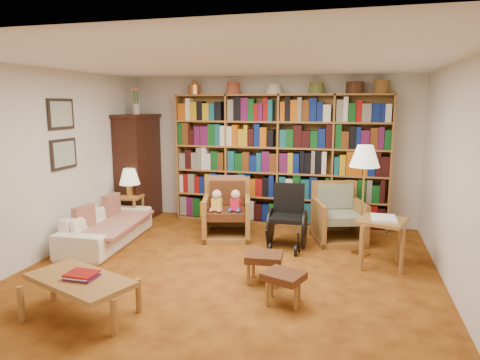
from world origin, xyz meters
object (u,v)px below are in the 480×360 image
(armchair_sage, at_px, (339,218))
(sofa, at_px, (107,226))
(side_table_lamp, at_px, (131,204))
(footstool_b, at_px, (284,278))
(armchair_leather, at_px, (228,213))
(floor_lamp, at_px, (365,161))
(wheelchair, at_px, (287,219))
(coffee_table, at_px, (80,282))
(side_table_papers, at_px, (382,227))
(footstool_a, at_px, (264,259))

(armchair_sage, bearing_deg, sofa, -162.42)
(side_table_lamp, bearing_deg, footstool_b, -36.26)
(armchair_leather, xyz_separation_m, floor_lamp, (1.98, -0.32, 0.92))
(armchair_leather, height_order, wheelchair, armchair_leather)
(coffee_table, bearing_deg, footstool_b, 23.02)
(sofa, xyz_separation_m, side_table_lamp, (-0.10, 0.89, 0.12))
(sofa, relative_size, floor_lamp, 1.19)
(armchair_sage, relative_size, side_table_papers, 1.36)
(wheelchair, height_order, footstool_a, wheelchair)
(side_table_papers, bearing_deg, sofa, -178.65)
(side_table_papers, bearing_deg, armchair_leather, 162.13)
(footstool_a, bearing_deg, side_table_papers, 33.89)
(footstool_a, bearing_deg, armchair_leather, 119.21)
(side_table_papers, bearing_deg, wheelchair, 160.67)
(armchair_sage, relative_size, coffee_table, 0.77)
(side_table_lamp, distance_m, footstool_a, 3.13)
(side_table_lamp, bearing_deg, coffee_table, -69.68)
(floor_lamp, distance_m, coffee_table, 3.77)
(side_table_lamp, height_order, armchair_leather, armchair_leather)
(side_table_lamp, distance_m, side_table_papers, 4.04)
(side_table_lamp, distance_m, armchair_leather, 1.74)
(armchair_leather, xyz_separation_m, coffee_table, (-0.65, -2.85, -0.02))
(sofa, relative_size, side_table_papers, 2.64)
(side_table_lamp, xyz_separation_m, footstool_b, (2.93, -2.15, -0.11))
(sofa, height_order, coffee_table, sofa)
(side_table_papers, xyz_separation_m, footstool_b, (-1.02, -1.35, -0.24))
(side_table_lamp, relative_size, footstool_a, 1.19)
(armchair_leather, bearing_deg, sofa, -153.72)
(wheelchair, bearing_deg, side_table_papers, -19.33)
(armchair_sage, xyz_separation_m, footstool_a, (-0.78, -1.85, -0.05))
(armchair_sage, relative_size, footstool_b, 1.92)
(armchair_leather, distance_m, coffee_table, 2.92)
(armchair_leather, bearing_deg, side_table_lamp, 177.11)
(armchair_leather, height_order, floor_lamp, floor_lamp)
(armchair_sage, bearing_deg, armchair_leather, -171.81)
(armchair_sage, distance_m, footstool_a, 2.00)
(wheelchair, bearing_deg, footstool_b, -82.47)
(armchair_leather, xyz_separation_m, armchair_sage, (1.67, 0.24, -0.04))
(side_table_papers, xyz_separation_m, coffee_table, (-2.87, -2.13, -0.16))
(wheelchair, height_order, side_table_papers, wheelchair)
(floor_lamp, relative_size, coffee_table, 1.25)
(side_table_papers, bearing_deg, footstool_b, -127.21)
(sofa, bearing_deg, footstool_a, -112.29)
(wheelchair, xyz_separation_m, floor_lamp, (1.02, -0.05, 0.88))
(armchair_sage, distance_m, coffee_table, 3.86)
(side_table_papers, distance_m, footstool_a, 1.61)
(coffee_table, bearing_deg, wheelchair, 57.99)
(armchair_leather, relative_size, footstool_a, 2.09)
(sofa, relative_size, footstool_b, 3.72)
(side_table_lamp, distance_m, floor_lamp, 3.85)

